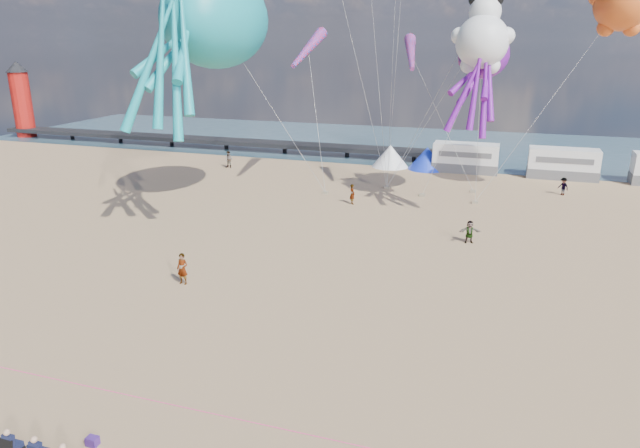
% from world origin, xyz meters
% --- Properties ---
extents(ground, '(120.00, 120.00, 0.00)m').
position_xyz_m(ground, '(0.00, 0.00, 0.00)').
color(ground, tan).
rests_on(ground, ground).
extents(water, '(120.00, 120.00, 0.00)m').
position_xyz_m(water, '(0.00, 55.00, 0.02)').
color(water, '#324F5F').
rests_on(water, ground).
extents(pier, '(60.00, 3.00, 0.50)m').
position_xyz_m(pier, '(-28.00, 44.00, 1.00)').
color(pier, black).
rests_on(pier, ground).
extents(lighthouse, '(2.60, 2.60, 9.00)m').
position_xyz_m(lighthouse, '(-56.00, 44.00, 4.50)').
color(lighthouse, '#A5140F').
rests_on(lighthouse, ground).
extents(motorhome_0, '(6.60, 2.50, 3.00)m').
position_xyz_m(motorhome_0, '(6.00, 40.00, 1.50)').
color(motorhome_0, silver).
rests_on(motorhome_0, ground).
extents(motorhome_1, '(6.60, 2.50, 3.00)m').
position_xyz_m(motorhome_1, '(15.50, 40.00, 1.50)').
color(motorhome_1, silver).
rests_on(motorhome_1, ground).
extents(tent_white, '(4.00, 4.00, 2.40)m').
position_xyz_m(tent_white, '(-2.00, 40.00, 1.20)').
color(tent_white, white).
rests_on(tent_white, ground).
extents(tent_blue, '(4.00, 4.00, 2.40)m').
position_xyz_m(tent_blue, '(2.00, 40.00, 1.20)').
color(tent_blue, '#1933CC').
rests_on(tent_blue, ground).
extents(cooler_purple, '(0.40, 0.30, 0.32)m').
position_xyz_m(cooler_purple, '(-2.48, -7.80, 0.16)').
color(cooler_purple, '#411F76').
rests_on(cooler_purple, ground).
extents(rope_line, '(34.00, 0.03, 0.03)m').
position_xyz_m(rope_line, '(0.00, -5.00, 0.02)').
color(rope_line, '#F2338C').
rests_on(rope_line, ground).
extents(standing_person, '(0.67, 0.45, 1.82)m').
position_xyz_m(standing_person, '(-6.74, 5.11, 0.91)').
color(standing_person, tan).
rests_on(standing_person, ground).
extents(beachgoer_1, '(0.95, 0.68, 1.83)m').
position_xyz_m(beachgoer_1, '(-18.47, 33.88, 0.92)').
color(beachgoer_1, '#7F6659').
rests_on(beachgoer_1, ground).
extents(beachgoer_2, '(0.99, 0.97, 1.60)m').
position_xyz_m(beachgoer_2, '(15.13, 32.92, 0.80)').
color(beachgoer_2, '#7F6659').
rests_on(beachgoer_2, ground).
extents(beachgoer_4, '(0.99, 0.62, 1.57)m').
position_xyz_m(beachgoer_4, '(8.16, 17.33, 0.79)').
color(beachgoer_4, '#7F6659').
rests_on(beachgoer_4, ground).
extents(beachgoer_5, '(1.38, 1.56, 1.71)m').
position_xyz_m(beachgoer_5, '(-2.00, 24.23, 0.86)').
color(beachgoer_5, '#7F6659').
rests_on(beachgoer_5, ground).
extents(sandbag_a, '(0.50, 0.35, 0.22)m').
position_xyz_m(sandbag_a, '(-5.18, 26.70, 0.11)').
color(sandbag_a, gray).
rests_on(sandbag_a, ground).
extents(sandbag_b, '(0.50, 0.35, 0.22)m').
position_xyz_m(sandbag_b, '(3.28, 28.57, 0.11)').
color(sandbag_b, gray).
rests_on(sandbag_b, ground).
extents(sandbag_c, '(0.50, 0.35, 0.22)m').
position_xyz_m(sandbag_c, '(7.91, 27.59, 0.11)').
color(sandbag_c, gray).
rests_on(sandbag_c, ground).
extents(sandbag_d, '(0.50, 0.35, 0.22)m').
position_xyz_m(sandbag_d, '(7.47, 31.44, 0.11)').
color(sandbag_d, gray).
rests_on(sandbag_d, ground).
extents(sandbag_e, '(0.50, 0.35, 0.22)m').
position_xyz_m(sandbag_e, '(-0.27, 30.34, 0.11)').
color(sandbag_e, gray).
rests_on(sandbag_e, ground).
extents(kite_octopus_teal, '(5.84, 12.38, 13.85)m').
position_xyz_m(kite_octopus_teal, '(-11.73, 20.00, 14.71)').
color(kite_octopus_teal, teal).
extents(kite_octopus_purple, '(5.94, 9.48, 10.06)m').
position_xyz_m(kite_octopus_purple, '(7.66, 27.66, 12.19)').
color(kite_octopus_purple, '#6F1296').
extents(kite_panda, '(5.93, 5.78, 6.55)m').
position_xyz_m(kite_panda, '(7.57, 24.06, 13.11)').
color(kite_panda, white).
extents(kite_teddy_orange, '(6.08, 5.88, 7.08)m').
position_xyz_m(kite_teddy_orange, '(17.21, 29.74, 15.91)').
color(kite_teddy_orange, '#DB581C').
extents(windsock_left, '(1.18, 7.91, 7.90)m').
position_xyz_m(windsock_left, '(-7.46, 28.74, 12.52)').
color(windsock_left, red).
extents(windsock_mid, '(2.21, 5.54, 5.46)m').
position_xyz_m(windsock_mid, '(1.71, 28.37, 12.19)').
color(windsock_mid, red).
extents(windsock_right, '(1.34, 4.51, 4.44)m').
position_xyz_m(windsock_right, '(5.88, 26.96, 12.56)').
color(windsock_right, red).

